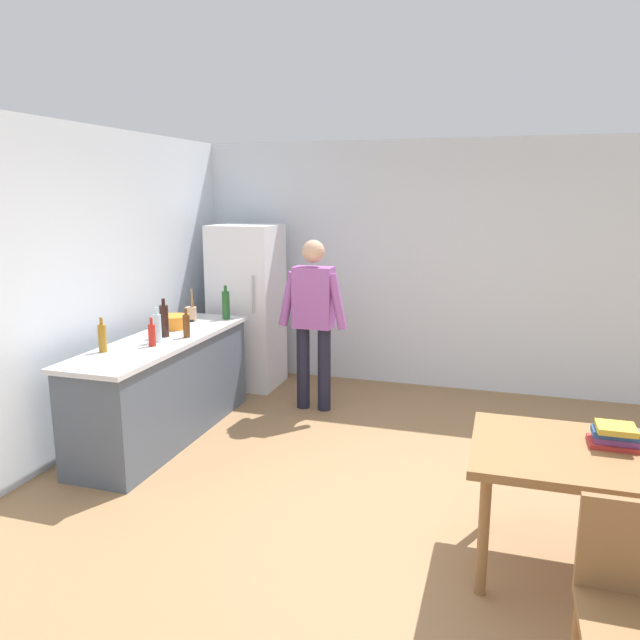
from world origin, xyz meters
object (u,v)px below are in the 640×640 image
at_px(utensil_jar, 191,313).
at_px(bottle_oil_amber, 102,338).
at_px(dining_table, 602,466).
at_px(chair, 632,598).
at_px(cooking_pot, 174,322).
at_px(bottle_wine_dark, 164,320).
at_px(refrigerator, 247,306).
at_px(person, 313,314).
at_px(bottle_beer_brown, 186,326).
at_px(book_stack, 615,436).
at_px(bottle_sauce_red, 152,335).
at_px(bottle_water_clear, 157,328).
at_px(bottle_wine_green, 226,305).

relative_size(utensil_jar, bottle_oil_amber, 1.14).
distance_m(dining_table, chair, 0.98).
distance_m(cooking_pot, bottle_wine_dark, 0.36).
bearing_deg(cooking_pot, utensil_jar, 90.88).
distance_m(refrigerator, person, 1.10).
relative_size(bottle_beer_brown, book_stack, 1.00).
distance_m(bottle_oil_amber, bottle_sauce_red, 0.39).
relative_size(utensil_jar, bottle_wine_dark, 0.94).
bearing_deg(utensil_jar, dining_table, -27.35).
bearing_deg(utensil_jar, bottle_water_clear, -79.73).
relative_size(refrigerator, bottle_sauce_red, 7.50).
relative_size(chair, bottle_water_clear, 3.03).
height_order(refrigerator, book_stack, refrigerator).
bearing_deg(chair, bottle_wine_green, 134.32).
bearing_deg(refrigerator, bottle_sauce_red, -90.83).
relative_size(bottle_water_clear, bottle_wine_green, 0.88).
relative_size(bottle_oil_amber, bottle_wine_green, 0.82).
distance_m(person, cooking_pot, 1.33).
distance_m(refrigerator, bottle_water_clear, 1.75).
distance_m(person, bottle_sauce_red, 1.64).
bearing_deg(bottle_beer_brown, bottle_water_clear, -122.39).
bearing_deg(chair, bottle_beer_brown, 143.15).
relative_size(cooking_pot, book_stack, 1.53).
xyz_separation_m(cooking_pot, bottle_wine_dark, (0.10, -0.33, 0.09)).
xyz_separation_m(dining_table, bottle_wine_green, (-3.23, 2.02, 0.37)).
distance_m(refrigerator, bottle_wine_dark, 1.55).
bearing_deg(cooking_pot, dining_table, -23.01).
height_order(refrigerator, bottle_water_clear, refrigerator).
xyz_separation_m(dining_table, chair, (-0.00, -0.97, -0.14)).
distance_m(cooking_pot, book_stack, 3.83).
relative_size(dining_table, chair, 1.54).
distance_m(refrigerator, book_stack, 4.25).
relative_size(dining_table, bottle_beer_brown, 5.38).
distance_m(person, dining_table, 3.20).
relative_size(refrigerator, chair, 1.98).
relative_size(bottle_sauce_red, bottle_wine_green, 0.71).
bearing_deg(bottle_wine_dark, person, 43.14).
xyz_separation_m(utensil_jar, book_stack, (3.58, -1.70, -0.17)).
bearing_deg(bottle_wine_dark, bottle_wine_green, 78.16).
bearing_deg(bottle_water_clear, cooking_pot, 105.84).
xyz_separation_m(refrigerator, cooking_pot, (-0.21, -1.21, 0.06)).
distance_m(bottle_wine_dark, bottle_water_clear, 0.20).
bearing_deg(dining_table, book_stack, 58.93).
bearing_deg(bottle_water_clear, person, 49.73).
distance_m(utensil_jar, bottle_beer_brown, 0.69).
xyz_separation_m(refrigerator, book_stack, (3.37, -2.58, -0.09)).
distance_m(bottle_beer_brown, bottle_wine_green, 0.83).
distance_m(utensil_jar, book_stack, 3.97).
distance_m(bottle_oil_amber, bottle_beer_brown, 0.75).
height_order(chair, bottle_beer_brown, bottle_beer_brown).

